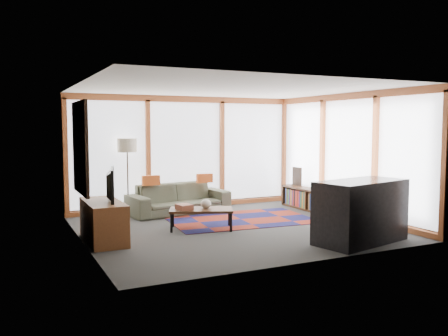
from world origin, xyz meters
name	(u,v)px	position (x,y,z in m)	size (l,w,h in m)	color
ground	(233,228)	(0.00, 0.00, 0.00)	(5.50, 5.50, 0.00)	#2B2B29
room_envelope	(243,145)	(0.49, 0.56, 1.54)	(5.52, 5.02, 2.62)	#453C32
rug	(241,219)	(0.49, 0.62, 0.01)	(2.88, 1.85, 0.01)	maroon
sofa	(179,199)	(-0.40, 1.87, 0.32)	(2.22, 0.87, 0.65)	#333828
pillow_left	(151,180)	(-1.02, 1.89, 0.75)	(0.38, 0.11, 0.21)	#C6551F
pillow_right	(205,178)	(0.20, 1.83, 0.75)	(0.37, 0.11, 0.20)	#C6551F
floor_lamp	(128,177)	(-1.47, 2.10, 0.83)	(0.42, 0.42, 1.65)	#302218
coffee_table	(201,219)	(-0.60, 0.14, 0.19)	(1.16, 0.58, 0.39)	#321D11
book_stack	(184,207)	(-0.91, 0.18, 0.43)	(0.24, 0.30, 0.10)	brown
vase	(206,204)	(-0.51, 0.12, 0.47)	(0.20, 0.20, 0.17)	beige
bookshelf	(312,200)	(2.43, 0.87, 0.24)	(0.36, 1.96, 0.49)	#321D11
bowl_a	(328,189)	(2.48, 0.35, 0.54)	(0.21, 0.21, 0.10)	black
bowl_b	(316,188)	(2.42, 0.70, 0.53)	(0.16, 0.16, 0.08)	black
shelf_picture	(297,176)	(2.53, 1.61, 0.71)	(0.04, 0.33, 0.44)	black
tv_console	(103,221)	(-2.42, -0.02, 0.34)	(0.56, 1.34, 0.67)	brown
television	(107,185)	(-2.35, 0.02, 0.94)	(0.94, 0.12, 0.54)	black
bar_counter	(361,211)	(1.39, -1.90, 0.51)	(1.62, 0.75, 1.02)	black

